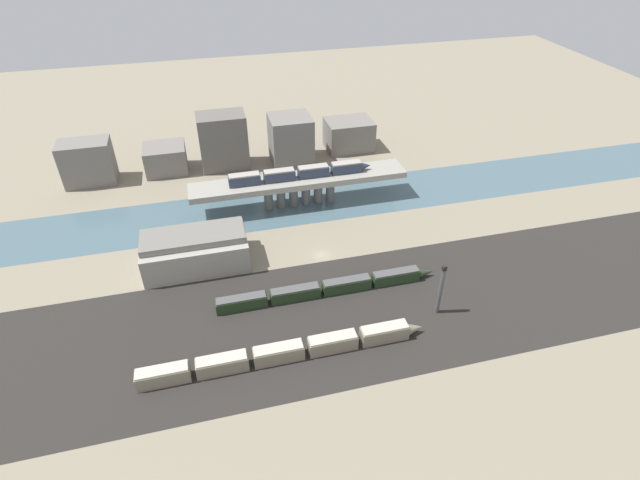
% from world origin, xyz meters
% --- Properties ---
extents(ground_plane, '(400.00, 400.00, 0.00)m').
position_xyz_m(ground_plane, '(0.00, 0.00, 0.00)').
color(ground_plane, gray).
extents(railbed_yard, '(280.00, 42.00, 0.01)m').
position_xyz_m(railbed_yard, '(0.00, -24.00, 0.00)').
color(railbed_yard, '#282623').
rests_on(railbed_yard, ground).
extents(river_water, '(320.00, 23.88, 0.01)m').
position_xyz_m(river_water, '(0.00, 27.71, 0.00)').
color(river_water, '#47606B').
rests_on(river_water, ground).
extents(bridge, '(67.29, 9.87, 9.42)m').
position_xyz_m(bridge, '(0.00, 27.71, 7.47)').
color(bridge, gray).
rests_on(bridge, ground).
extents(train_on_bridge, '(44.68, 3.17, 3.40)m').
position_xyz_m(train_on_bridge, '(0.44, 27.71, 11.08)').
color(train_on_bridge, '#2D384C').
rests_on(train_on_bridge, bridge).
extents(train_yard_near, '(62.26, 3.19, 3.89)m').
position_xyz_m(train_yard_near, '(-16.75, -33.57, 1.91)').
color(train_yard_near, gray).
rests_on(train_yard_near, ground).
extents(train_yard_mid, '(55.83, 2.80, 3.43)m').
position_xyz_m(train_yard_mid, '(-2.64, -15.62, 1.68)').
color(train_yard_mid, '#23381E').
rests_on(train_yard_mid, ground).
extents(warehouse_building, '(27.03, 14.84, 9.92)m').
position_xyz_m(warehouse_building, '(-33.29, 4.51, 4.72)').
color(warehouse_building, '#9E998E').
rests_on(warehouse_building, ground).
extents(signal_tower, '(1.00, 0.99, 13.94)m').
position_xyz_m(signal_tower, '(20.94, -28.48, 6.81)').
color(signal_tower, '#4C4C51').
rests_on(signal_tower, ground).
extents(city_block_far_left, '(16.39, 10.17, 14.69)m').
position_xyz_m(city_block_far_left, '(-65.45, 59.33, 7.35)').
color(city_block_far_left, slate).
rests_on(city_block_far_left, ground).
extents(city_block_left, '(14.09, 12.70, 9.40)m').
position_xyz_m(city_block_left, '(-40.60, 61.46, 4.70)').
color(city_block_left, slate).
rests_on(city_block_left, ground).
extents(city_block_center, '(16.45, 11.02, 19.45)m').
position_xyz_m(city_block_center, '(-20.16, 59.81, 9.72)').
color(city_block_center, '#605B56').
rests_on(city_block_center, ground).
extents(city_block_right, '(14.60, 13.89, 16.81)m').
position_xyz_m(city_block_right, '(3.60, 58.44, 8.40)').
color(city_block_right, slate).
rests_on(city_block_right, ground).
extents(city_block_far_right, '(17.16, 13.03, 11.22)m').
position_xyz_m(city_block_far_right, '(26.94, 62.99, 5.61)').
color(city_block_far_right, slate).
rests_on(city_block_far_right, ground).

